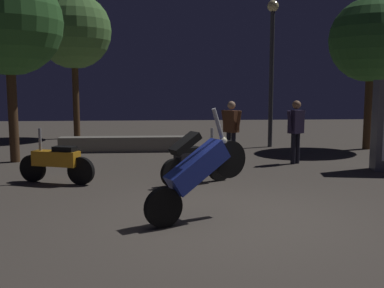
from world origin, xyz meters
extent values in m
plane|color=#4C443D|center=(0.00, 0.00, 0.00)|extent=(40.00, 40.00, 0.00)
cylinder|color=black|center=(-1.01, -0.33, 0.28)|extent=(0.54, 0.34, 0.56)
cylinder|color=black|center=(-0.02, 0.17, 0.86)|extent=(0.54, 0.34, 0.56)
cube|color=navy|center=(-0.51, -0.08, 0.80)|extent=(1.00, 0.70, 0.76)
cube|color=black|center=(-0.69, -0.17, 1.15)|extent=(0.49, 0.41, 0.32)
cylinder|color=gray|center=(-0.20, 0.08, 1.41)|extent=(0.21, 0.15, 0.44)
sphere|color=#F2EABF|center=(-0.11, 0.12, 1.14)|extent=(0.12, 0.12, 0.12)
cylinder|color=black|center=(-2.61, 2.50, 0.28)|extent=(0.56, 0.28, 0.56)
cylinder|color=black|center=(-3.64, 2.86, 0.28)|extent=(0.56, 0.28, 0.56)
cube|color=orange|center=(-3.12, 2.68, 0.51)|extent=(1.00, 0.60, 0.30)
cube|color=black|center=(-2.94, 2.61, 0.71)|extent=(0.50, 0.37, 0.10)
cylinder|color=gray|center=(-3.45, 2.80, 0.89)|extent=(0.08, 0.08, 0.45)
sphere|color=#F2EABF|center=(-3.55, 2.83, 0.56)|extent=(0.12, 0.12, 0.12)
cylinder|color=black|center=(-0.77, 2.14, 0.28)|extent=(0.54, 0.36, 0.56)
cylinder|color=black|center=(0.19, 2.67, 0.28)|extent=(0.54, 0.36, 0.56)
cube|color=black|center=(-0.29, 2.40, 0.51)|extent=(0.98, 0.72, 0.30)
cube|color=black|center=(-0.46, 2.31, 0.71)|extent=(0.50, 0.42, 0.10)
cylinder|color=gray|center=(0.02, 2.57, 0.89)|extent=(0.08, 0.08, 0.45)
sphere|color=#F2EABF|center=(0.10, 2.62, 0.56)|extent=(0.12, 0.12, 0.12)
cylinder|color=black|center=(2.33, 4.57, 0.39)|extent=(0.12, 0.12, 0.78)
cylinder|color=black|center=(2.46, 4.66, 0.39)|extent=(0.12, 0.12, 0.78)
cube|color=#261E38|center=(2.40, 4.61, 1.07)|extent=(0.43, 0.40, 0.58)
sphere|color=#9E7251|center=(2.40, 4.61, 1.50)|extent=(0.22, 0.22, 0.22)
cylinder|color=#261E38|center=(2.19, 4.49, 1.10)|extent=(0.20, 0.17, 0.53)
cylinder|color=#261E38|center=(2.60, 4.74, 1.10)|extent=(0.20, 0.17, 0.53)
cylinder|color=black|center=(0.78, 5.19, 0.38)|extent=(0.12, 0.12, 0.76)
cylinder|color=black|center=(0.88, 5.07, 0.38)|extent=(0.12, 0.12, 0.76)
cube|color=#59331E|center=(0.83, 5.13, 1.05)|extent=(0.42, 0.43, 0.57)
sphere|color=tan|center=(0.83, 5.13, 1.47)|extent=(0.21, 0.21, 0.21)
cylinder|color=#59331E|center=(0.67, 5.31, 1.08)|extent=(0.19, 0.19, 0.52)
cylinder|color=#59331E|center=(0.99, 4.95, 1.08)|extent=(0.19, 0.19, 0.52)
cylinder|color=#38383D|center=(2.57, 7.87, 2.17)|extent=(0.14, 0.14, 4.34)
sphere|color=#F9E59E|center=(2.57, 7.87, 4.48)|extent=(0.36, 0.36, 0.36)
cylinder|color=#4C331E|center=(-4.80, 5.42, 1.31)|extent=(0.24, 0.24, 2.63)
sphere|color=#336B2D|center=(-4.80, 5.42, 3.57)|extent=(2.70, 2.70, 2.70)
cylinder|color=#4C331E|center=(-4.19, 10.91, 1.53)|extent=(0.24, 0.24, 3.05)
sphere|color=#568C42|center=(-4.19, 10.91, 4.03)|extent=(2.80, 2.80, 2.80)
cylinder|color=#4C331E|center=(5.48, 7.12, 1.24)|extent=(0.24, 0.24, 2.48)
sphere|color=#336B2D|center=(5.48, 7.12, 3.38)|extent=(2.57, 2.57, 2.57)
cube|color=gray|center=(-2.14, 7.13, 0.23)|extent=(3.78, 0.50, 0.45)
camera|label=1|loc=(-1.06, -6.29, 1.92)|focal=41.44mm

